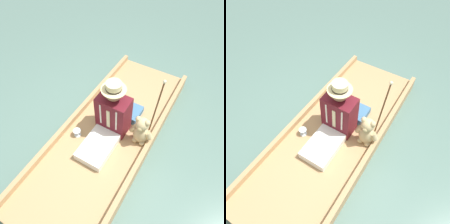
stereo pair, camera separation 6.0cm
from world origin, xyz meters
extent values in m
plane|color=slate|center=(0.00, 0.00, 0.00)|extent=(16.00, 16.00, 0.00)
cube|color=tan|center=(0.00, 0.00, 0.08)|extent=(1.15, 3.06, 0.16)
cube|color=tan|center=(-0.54, 0.00, 0.20)|extent=(0.06, 3.06, 0.09)
cube|color=tan|center=(0.54, 0.00, 0.20)|extent=(0.06, 3.06, 0.09)
cube|color=teal|center=(-0.03, -0.41, 0.21)|extent=(0.43, 0.30, 0.10)
cube|color=white|center=(-0.01, 0.30, 0.21)|extent=(0.37, 0.53, 0.11)
cube|color=#5B141E|center=(-0.01, -0.09, 0.44)|extent=(0.41, 0.26, 0.57)
cube|color=beige|center=(-0.01, 0.04, 0.49)|extent=(0.04, 0.01, 0.31)
cube|color=white|center=(-0.12, 0.04, 0.51)|extent=(0.02, 0.01, 0.34)
cube|color=white|center=(0.10, 0.04, 0.51)|extent=(0.02, 0.01, 0.34)
sphere|color=#936B4C|center=(-0.01, -0.09, 0.83)|extent=(0.20, 0.20, 0.20)
cylinder|color=beige|center=(-0.01, -0.09, 0.89)|extent=(0.30, 0.30, 0.01)
cylinder|color=beige|center=(-0.01, -0.09, 0.94)|extent=(0.19, 0.19, 0.09)
cylinder|color=black|center=(-0.01, -0.09, 0.91)|extent=(0.19, 0.19, 0.02)
ellipsoid|color=tan|center=(-0.41, -0.08, 0.30)|extent=(0.20, 0.16, 0.29)
sphere|color=tan|center=(-0.41, -0.08, 0.52)|extent=(0.17, 0.17, 0.17)
sphere|color=tan|center=(-0.41, -0.01, 0.50)|extent=(0.07, 0.07, 0.07)
sphere|color=tan|center=(-0.47, -0.08, 0.58)|extent=(0.07, 0.07, 0.07)
sphere|color=tan|center=(-0.35, -0.08, 0.58)|extent=(0.07, 0.07, 0.07)
cylinder|color=tan|center=(-0.51, -0.08, 0.35)|extent=(0.11, 0.07, 0.13)
cylinder|color=tan|center=(-0.30, -0.08, 0.35)|extent=(0.11, 0.07, 0.13)
sphere|color=tan|center=(-0.46, -0.04, 0.20)|extent=(0.08, 0.08, 0.08)
sphere|color=tan|center=(-0.36, -0.04, 0.20)|extent=(0.08, 0.08, 0.08)
cylinder|color=silver|center=(0.35, 0.26, 0.16)|extent=(0.09, 0.09, 0.01)
cylinder|color=silver|center=(0.35, 0.26, 0.19)|extent=(0.01, 0.01, 0.05)
cone|color=silver|center=(0.35, 0.26, 0.23)|extent=(0.10, 0.10, 0.05)
cylinder|color=brown|center=(-0.47, -0.30, 0.56)|extent=(0.02, 0.27, 0.80)
sphere|color=beige|center=(-0.47, -0.42, 0.95)|extent=(0.04, 0.04, 0.04)
camera|label=1|loc=(-0.87, 1.43, 2.62)|focal=35.00mm
camera|label=2|loc=(-0.92, 1.40, 2.62)|focal=35.00mm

